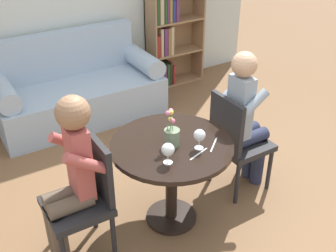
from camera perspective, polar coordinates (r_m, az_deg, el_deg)
name	(u,v)px	position (r m, az deg, el deg)	size (l,w,h in m)	color
ground_plane	(171,218)	(3.45, 0.44, -12.33)	(16.00, 16.00, 0.00)	brown
round_table	(172,161)	(3.10, 0.48, -4.71)	(0.89, 0.89, 0.71)	black
couch	(78,91)	(4.78, -12.09, 4.62)	(1.79, 0.80, 0.92)	#9EB2C6
bookshelf_right	(168,37)	(5.40, 0.00, 12.00)	(0.72, 0.28, 1.25)	#93704C
chair_left	(86,195)	(2.95, -11.11, -9.12)	(0.42, 0.42, 0.90)	#232326
chair_right	(236,139)	(3.51, 9.17, -1.80)	(0.42, 0.42, 0.90)	#232326
person_left	(70,177)	(2.82, -13.11, -6.74)	(0.42, 0.34, 1.25)	brown
person_right	(246,119)	(3.47, 10.52, 0.95)	(0.42, 0.34, 1.25)	#282D47
wine_glass_left	(168,150)	(2.76, -0.01, -3.29)	(0.09, 0.09, 0.15)	white
wine_glass_right	(199,136)	(2.91, 4.29, -1.33)	(0.09, 0.09, 0.15)	white
flower_vase	(172,135)	(2.95, 0.52, -1.17)	(0.11, 0.11, 0.28)	gray
knife_left_setting	(199,154)	(2.91, 4.17, -3.79)	(0.18, 0.07, 0.00)	silver
fork_left_setting	(214,145)	(3.01, 6.21, -2.53)	(0.15, 0.13, 0.00)	silver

